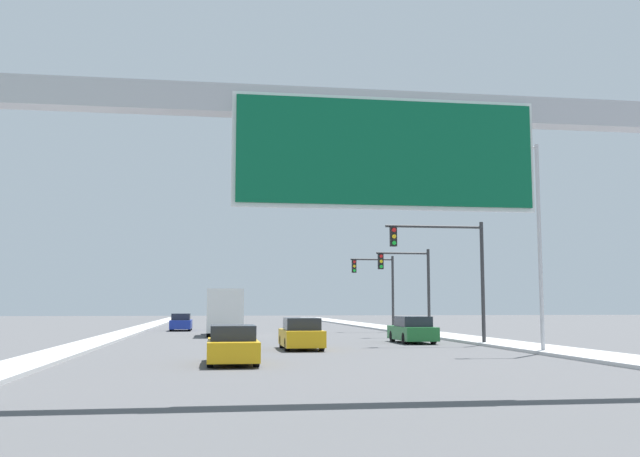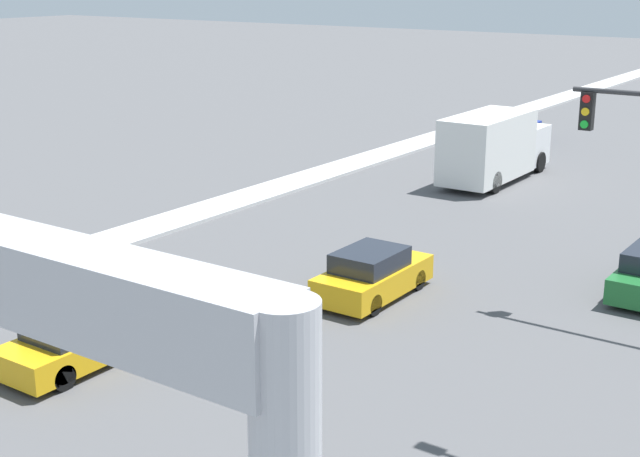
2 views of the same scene
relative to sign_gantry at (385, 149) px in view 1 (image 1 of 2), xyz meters
The scene contains 12 objects.
sidewalk_right 43.98m from the sign_gantry, 75.04° to the left, with size 3.00×120.00×0.15m.
median_strip_left 43.85m from the sign_gantry, 104.33° to the left, with size 2.00×120.00×0.15m.
sign_gantry is the anchor object (origin of this frame).
car_mid_center 45.42m from the sign_gantry, 98.93° to the left, with size 1.72×4.57×1.45m.
car_mid_right 18.35m from the sign_gantry, 90.00° to the left, with size 1.84×4.24×1.53m.
car_near_center 24.35m from the sign_gantry, 72.87° to the left, with size 1.84×4.55×1.51m.
car_near_right 11.38m from the sign_gantry, 110.41° to the left, with size 1.81×4.44×1.41m.
truck_box_primary 34.50m from the sign_gantry, 95.87° to the left, with size 2.42×7.95×3.24m.
traffic_light_near_intersection 21.88m from the sign_gantry, 66.98° to the left, with size 5.50×0.32×6.68m.
traffic_light_mid_block 31.50m from the sign_gantry, 73.22° to the left, with size 3.73×0.32×5.97m.
traffic_light_far_intersection 41.17m from the sign_gantry, 77.16° to the left, with size 3.61×0.32×6.18m.
street_lamp_right 16.64m from the sign_gantry, 52.80° to the left, with size 2.59×0.28×9.49m.
Camera 1 is at (-4.13, 0.82, 2.13)m, focal length 40.00 mm.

